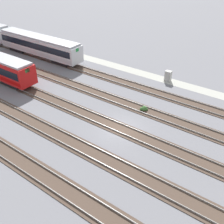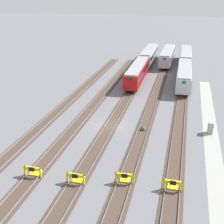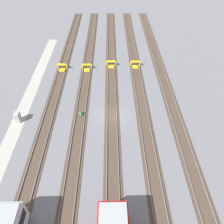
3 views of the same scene
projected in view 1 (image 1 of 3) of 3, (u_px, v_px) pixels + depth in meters
The scene contains 10 objects.
ground_plane at pixel (120, 129), 28.87m from camera, with size 400.00×400.00×0.00m, color slate.
service_walkway at pixel (174, 82), 38.45m from camera, with size 54.00×2.00×0.01m, color #9E9E93.
rail_track_nearest at pixel (160, 94), 35.45m from camera, with size 90.00×2.23×0.21m.
rail_track_near_inner at pixel (142, 109), 32.15m from camera, with size 90.00×2.24×0.21m.
rail_track_middle at pixel (120, 128), 28.84m from camera, with size 90.00×2.24×0.21m.
rail_track_far_inner at pixel (92, 152), 25.54m from camera, with size 90.00×2.23×0.21m.
rail_track_farthest at pixel (55, 184), 22.24m from camera, with size 90.00×2.23×0.21m.
subway_car_front_row_left_inner at pixel (39, 45), 46.15m from camera, with size 18.03×3.04×3.70m.
electrical_cabinet at pixel (168, 76), 38.41m from camera, with size 0.90×0.73×1.60m.
weed_clump at pixel (144, 109), 31.89m from camera, with size 0.92×0.70×0.64m.
Camera 1 is at (-12.90, 19.34, 17.23)m, focal length 42.00 mm.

